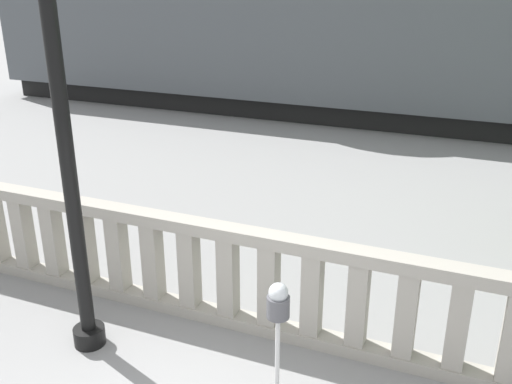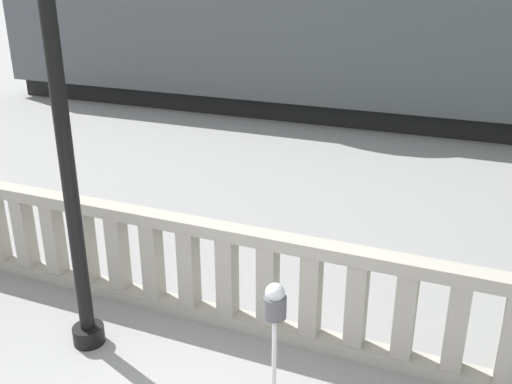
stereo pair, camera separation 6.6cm
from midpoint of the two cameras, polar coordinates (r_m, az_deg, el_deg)
balustrade at (r=6.29m, az=0.99°, el=-9.25°), size 17.38×0.24×1.23m
lamppost at (r=5.68m, az=-19.17°, el=7.17°), size 0.34×0.34×5.09m
parking_meter at (r=4.71m, az=1.81°, el=-12.02°), size 0.19×0.19×1.50m
train_near at (r=15.61m, az=11.09°, el=13.82°), size 21.96×2.63×4.17m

